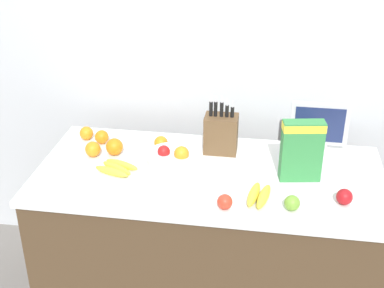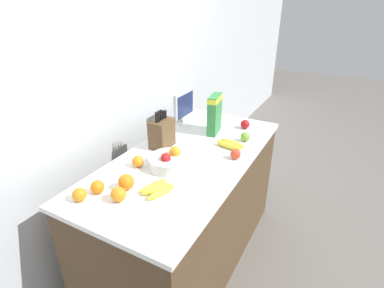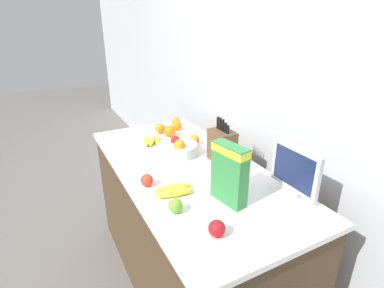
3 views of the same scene
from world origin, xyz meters
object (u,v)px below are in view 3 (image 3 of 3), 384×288
banana_bunch_left (152,140)px  knife_block (222,145)px  fruit_bowl (178,148)px  orange_mid_right (176,122)px  apple_leftmost (217,228)px  orange_back_center (160,128)px  orange_by_cereal (195,140)px  apple_middle (147,180)px  orange_front_left (177,126)px  cereal_box (230,171)px  apple_front (176,206)px  banana_bunch_right (174,190)px  small_monitor (295,170)px  orange_front_center (170,131)px

banana_bunch_left → knife_block: bearing=30.9°
fruit_bowl → orange_mid_right: bearing=156.5°
fruit_bowl → banana_bunch_left: 0.27m
apple_leftmost → orange_back_center: 1.22m
orange_by_cereal → fruit_bowl: bearing=-61.8°
knife_block → apple_middle: knife_block is taller
banana_bunch_left → orange_back_center: size_ratio=2.72×
banana_bunch_left → fruit_bowl: bearing=18.0°
apple_middle → orange_front_left: (-0.69, 0.50, 0.00)m
cereal_box → apple_front: bearing=-107.4°
orange_mid_right → apple_middle: bearing=-34.0°
orange_front_left → banana_bunch_right: bearing=-26.2°
banana_bunch_left → orange_by_cereal: bearing=57.5°
knife_block → apple_middle: 0.52m
apple_front → orange_mid_right: (-1.06, 0.50, 0.00)m
orange_front_left → orange_mid_right: 0.10m
knife_block → orange_by_cereal: bearing=-175.3°
fruit_bowl → orange_front_left: (-0.41, 0.19, -0.00)m
cereal_box → orange_by_cereal: 0.72m
small_monitor → orange_back_center: small_monitor is taller
orange_front_left → banana_bunch_left: bearing=-59.9°
small_monitor → fruit_bowl: bearing=-156.8°
apple_front → orange_mid_right: orange_mid_right is taller
orange_by_cereal → orange_front_center: bearing=-157.1°
banana_bunch_right → orange_mid_right: 1.02m
orange_front_center → cereal_box: bearing=-6.1°
cereal_box → banana_bunch_right: (-0.18, -0.20, -0.14)m
cereal_box → orange_mid_right: cereal_box is taller
banana_bunch_right → apple_front: (0.14, -0.06, 0.01)m
knife_block → orange_mid_right: size_ratio=4.32×
orange_by_cereal → knife_block: bearing=4.7°
small_monitor → apple_middle: small_monitor is taller
orange_by_cereal → orange_back_center: bearing=-158.5°
orange_mid_right → fruit_bowl: bearing=-23.5°
banana_bunch_right → orange_back_center: size_ratio=2.67×
cereal_box → apple_middle: 0.45m
orange_by_cereal → apple_front: bearing=-34.5°
cereal_box → fruit_bowl: size_ratio=1.15×
orange_by_cereal → orange_mid_right: 0.41m
cereal_box → banana_bunch_right: cereal_box is taller
knife_block → apple_leftmost: size_ratio=4.40×
small_monitor → orange_front_center: 1.03m
cereal_box → apple_leftmost: bearing=-54.1°
cereal_box → orange_by_cereal: (-0.69, 0.19, -0.12)m
small_monitor → orange_front_center: size_ratio=3.34×
apple_leftmost → orange_by_cereal: (-0.87, 0.37, 0.00)m
small_monitor → apple_middle: bearing=-123.9°
banana_bunch_right → knife_block: bearing=116.8°
banana_bunch_left → orange_front_left: (-0.16, 0.27, 0.02)m
small_monitor → apple_front: 0.60m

